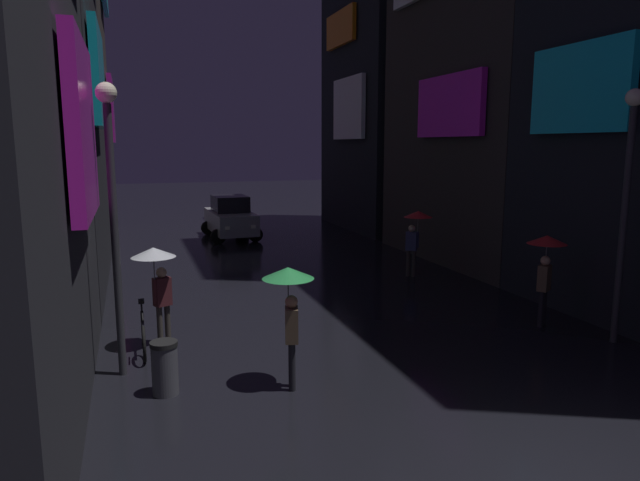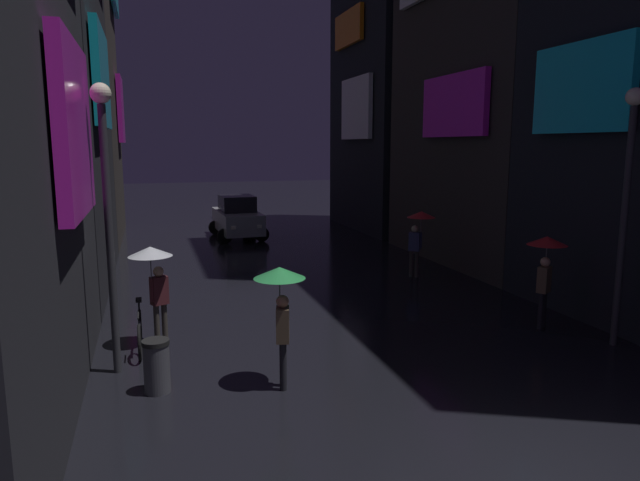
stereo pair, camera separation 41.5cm
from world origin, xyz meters
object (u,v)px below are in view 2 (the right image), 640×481
object	(u,v)px
bicycle_parked_at_storefront	(140,332)
trash_bin	(157,366)
car_distant	(237,217)
pedestrian_foreground_right_red	(419,225)
pedestrian_far_right_red	(546,256)
streetlamp_left_near	(107,195)
pedestrian_midstreet_centre_clear	(153,268)
streetlamp_right_near	(627,187)
pedestrian_midstreet_left_green	(281,293)

from	to	relation	value
bicycle_parked_at_storefront	trash_bin	size ratio (longest dim) A/B	1.96
car_distant	pedestrian_foreground_right_red	bearing A→B (deg)	-65.39
pedestrian_far_right_red	streetlamp_left_near	xyz separation A→B (m)	(-9.36, -0.00, 1.63)
streetlamp_left_near	pedestrian_midstreet_centre_clear	bearing A→B (deg)	61.51
streetlamp_right_near	car_distant	bearing A→B (deg)	108.56
car_distant	streetlamp_right_near	world-z (taller)	streetlamp_right_near
car_distant	streetlamp_right_near	distance (m)	17.40
pedestrian_foreground_right_red	pedestrian_far_right_red	size ratio (longest dim) A/B	1.00
pedestrian_foreground_right_red	car_distant	distance (m)	10.42
pedestrian_foreground_right_red	pedestrian_far_right_red	world-z (taller)	same
pedestrian_foreground_right_red	streetlamp_right_near	size ratio (longest dim) A/B	0.40
bicycle_parked_at_storefront	pedestrian_foreground_right_red	bearing A→B (deg)	27.11
bicycle_parked_at_storefront	car_distant	bearing A→B (deg)	73.37
pedestrian_midstreet_centre_clear	trash_bin	size ratio (longest dim) A/B	2.28
pedestrian_midstreet_left_green	streetlamp_left_near	distance (m)	3.55
pedestrian_midstreet_centre_clear	car_distant	bearing A→B (deg)	74.34
streetlamp_left_near	pedestrian_midstreet_left_green	bearing A→B (deg)	-27.47
pedestrian_midstreet_left_green	pedestrian_far_right_red	size ratio (longest dim) A/B	1.00
pedestrian_midstreet_left_green	streetlamp_left_near	size ratio (longest dim) A/B	0.40
pedestrian_midstreet_centre_clear	bicycle_parked_at_storefront	bearing A→B (deg)	-140.38
streetlamp_left_near	trash_bin	size ratio (longest dim) A/B	5.64
pedestrian_foreground_right_red	pedestrian_midstreet_centre_clear	distance (m)	9.07
streetlamp_left_near	car_distant	bearing A→B (deg)	73.08
pedestrian_far_right_red	trash_bin	size ratio (longest dim) A/B	2.28
streetlamp_left_near	bicycle_parked_at_storefront	bearing A→B (deg)	69.54
pedestrian_far_right_red	streetlamp_left_near	size ratio (longest dim) A/B	0.40
pedestrian_foreground_right_red	pedestrian_far_right_red	distance (m)	5.42
pedestrian_midstreet_left_green	trash_bin	world-z (taller)	pedestrian_midstreet_left_green
pedestrian_far_right_red	trash_bin	distance (m)	8.81
pedestrian_foreground_right_red	streetlamp_right_near	bearing A→B (deg)	-80.48
streetlamp_left_near	pedestrian_foreground_right_red	bearing A→B (deg)	31.38
bicycle_parked_at_storefront	streetlamp_right_near	xyz separation A→B (m)	(9.60, -2.56, 2.95)
bicycle_parked_at_storefront	streetlamp_left_near	xyz separation A→B (m)	(-0.40, -1.07, 2.91)
pedestrian_far_right_red	car_distant	size ratio (longest dim) A/B	0.51
pedestrian_foreground_right_red	pedestrian_midstreet_left_green	bearing A→B (deg)	-131.42
pedestrian_foreground_right_red	streetlamp_left_near	size ratio (longest dim) A/B	0.40
pedestrian_far_right_red	streetlamp_right_near	size ratio (longest dim) A/B	0.40
pedestrian_midstreet_left_green	trash_bin	size ratio (longest dim) A/B	2.28
bicycle_parked_at_storefront	streetlamp_right_near	world-z (taller)	streetlamp_right_near
pedestrian_midstreet_centre_clear	pedestrian_midstreet_left_green	bearing A→B (deg)	-53.52
pedestrian_midstreet_centre_clear	bicycle_parked_at_storefront	distance (m)	1.35
pedestrian_foreground_right_red	streetlamp_left_near	distance (m)	10.49
pedestrian_far_right_red	streetlamp_right_near	bearing A→B (deg)	-66.78
pedestrian_far_right_red	streetlamp_left_near	world-z (taller)	streetlamp_left_near
car_distant	streetlamp_right_near	bearing A→B (deg)	-71.44
bicycle_parked_at_storefront	streetlamp_right_near	bearing A→B (deg)	-14.92
pedestrian_midstreet_centre_clear	trash_bin	distance (m)	2.74
bicycle_parked_at_storefront	pedestrian_midstreet_left_green	bearing A→B (deg)	-46.48
streetlamp_right_near	trash_bin	size ratio (longest dim) A/B	5.70
bicycle_parked_at_storefront	streetlamp_right_near	size ratio (longest dim) A/B	0.34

